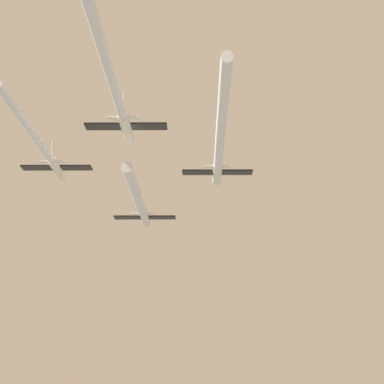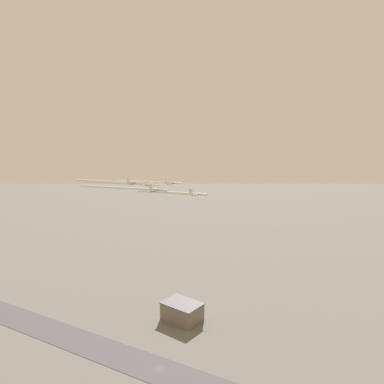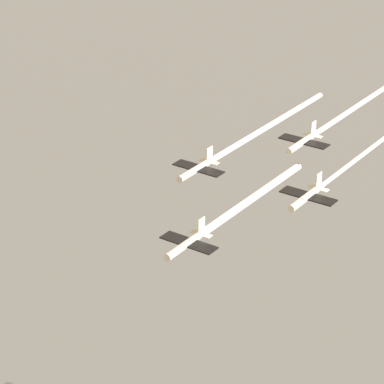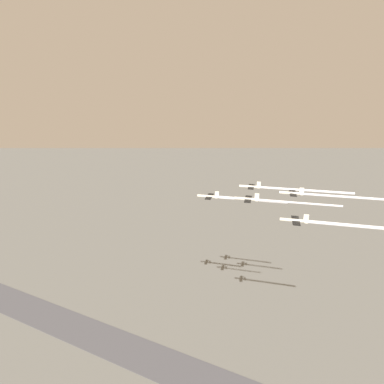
{
  "view_description": "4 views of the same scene",
  "coord_description": "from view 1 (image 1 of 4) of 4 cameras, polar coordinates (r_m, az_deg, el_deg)",
  "views": [
    {
      "loc": [
        98.09,
        49.89,
        87.42
      ],
      "look_at": [
        -34.25,
        1.76,
        115.39
      ],
      "focal_mm": 85.0,
      "sensor_mm": 36.0,
      "label": 1
    },
    {
      "loc": [
        -141.04,
        150.52,
        143.58
      ],
      "look_at": [
        -19.39,
        -7.56,
        110.1
      ],
      "focal_mm": 35.0,
      "sensor_mm": 36.0,
      "label": 2
    },
    {
      "loc": [
        -96.29,
        -101.28,
        177.62
      ],
      "look_at": [
        -21.46,
        2.9,
        115.24
      ],
      "focal_mm": 85.0,
      "sensor_mm": 36.0,
      "label": 3
    },
    {
      "loc": [
        39.27,
        -115.84,
        152.4
      ],
      "look_at": [
        -31.44,
        -9.48,
        113.24
      ],
      "focal_mm": 28.0,
      "sensor_mm": 36.0,
      "label": 4
    }
  ],
  "objects": [
    {
      "name": "jet_1",
      "position": [
        121.48,
        -8.46,
        1.51
      ],
      "size": [
        9.87,
        9.6,
        3.33
      ],
      "rotation": [
        0.0,
        0.0,
        1.91
      ],
      "color": "silver"
    },
    {
      "name": "smoke_trail_1",
      "position": [
        102.18,
        -10.2,
        3.98
      ],
      "size": [
        29.69,
        11.14,
        0.79
      ],
      "rotation": [
        0.0,
        0.0,
        1.91
      ],
      "color": "white"
    },
    {
      "name": "jet_2",
      "position": [
        119.87,
        1.6,
        1.24
      ],
      "size": [
        9.87,
        9.6,
        3.33
      ],
      "rotation": [
        0.0,
        0.0,
        1.91
      ],
      "color": "silver"
    },
    {
      "name": "jet_4",
      "position": [
        103.0,
        -4.15,
        4.12
      ],
      "size": [
        9.87,
        9.6,
        3.33
      ],
      "rotation": [
        0.0,
        0.0,
        1.91
      ],
      "color": "silver"
    },
    {
      "name": "smoke_trail_0",
      "position": [
        117.99,
        -3.54,
        -0.04
      ],
      "size": [
        28.8,
        11.27,
        1.33
      ],
      "rotation": [
        0.0,
        0.0,
        1.91
      ],
      "color": "white"
    },
    {
      "name": "smoke_trail_4",
      "position": [
        83.09,
        -5.31,
        7.9
      ],
      "size": [
        31.18,
        11.85,
        1.01
      ],
      "rotation": [
        0.0,
        0.0,
        1.91
      ],
      "color": "white"
    },
    {
      "name": "smoke_trail_2",
      "position": [
        95.82,
        1.87,
        4.42
      ],
      "size": [
        38.49,
        14.51,
        1.1
      ],
      "rotation": [
        0.0,
        0.0,
        1.91
      ],
      "color": "white"
    },
    {
      "name": "jet_0",
      "position": [
        137.23,
        -2.97,
        -1.61
      ],
      "size": [
        9.87,
        9.6,
        3.33
      ],
      "rotation": [
        0.0,
        0.0,
        1.91
      ],
      "color": "silver"
    }
  ]
}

